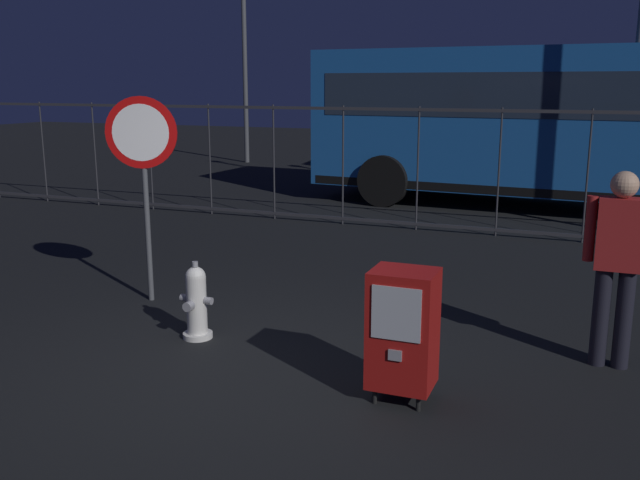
% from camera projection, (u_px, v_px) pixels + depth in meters
% --- Properties ---
extents(ground_plane, '(60.00, 60.00, 0.00)m').
position_uv_depth(ground_plane, '(234.00, 371.00, 5.85)').
color(ground_plane, black).
extents(fire_hydrant, '(0.33, 0.31, 0.75)m').
position_uv_depth(fire_hydrant, '(196.00, 302.00, 6.54)').
color(fire_hydrant, silver).
rests_on(fire_hydrant, ground_plane).
extents(newspaper_box_primary, '(0.48, 0.42, 1.02)m').
position_uv_depth(newspaper_box_primary, '(403.00, 329.00, 5.20)').
color(newspaper_box_primary, black).
rests_on(newspaper_box_primary, ground_plane).
extents(stop_sign, '(0.71, 0.31, 2.23)m').
position_uv_depth(stop_sign, '(143.00, 156.00, 7.41)').
color(stop_sign, '#4C4F54').
rests_on(stop_sign, ground_plane).
extents(pedestrian, '(0.55, 0.22, 1.67)m').
position_uv_depth(pedestrian, '(618.00, 258.00, 5.75)').
color(pedestrian, black).
rests_on(pedestrian, ground_plane).
extents(fence_barrier, '(18.03, 0.04, 2.00)m').
position_uv_depth(fence_barrier, '(418.00, 168.00, 11.26)').
color(fence_barrier, '#2D2D33').
rests_on(fence_barrier, ground_plane).
extents(bus_near, '(10.64, 3.30, 3.00)m').
position_uv_depth(bus_near, '(595.00, 119.00, 12.89)').
color(bus_near, '#19519E').
rests_on(bus_near, ground_plane).
extents(street_light_near_left, '(0.32, 0.32, 6.44)m').
position_uv_depth(street_light_near_left, '(244.00, 34.00, 20.49)').
color(street_light_near_left, '#4C4F54').
rests_on(street_light_near_left, ground_plane).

